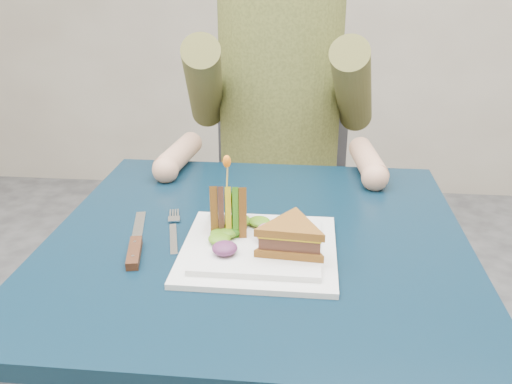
# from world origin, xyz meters

# --- Properties ---
(table) EXTENTS (0.75, 0.75, 0.73)m
(table) POSITION_xyz_m (0.00, 0.00, 0.65)
(table) COLOR black
(table) RESTS_ON ground
(chair) EXTENTS (0.42, 0.40, 0.93)m
(chair) POSITION_xyz_m (0.00, 0.73, 0.54)
(chair) COLOR #47474C
(chair) RESTS_ON ground
(diner) EXTENTS (0.54, 0.59, 0.74)m
(diner) POSITION_xyz_m (-0.00, 0.62, 0.91)
(diner) COLOR #525727
(diner) RESTS_ON chair
(plate) EXTENTS (0.26, 0.26, 0.02)m
(plate) POSITION_xyz_m (0.01, -0.07, 0.74)
(plate) COLOR white
(plate) RESTS_ON table
(sandwich_flat) EXTENTS (0.14, 0.14, 0.05)m
(sandwich_flat) POSITION_xyz_m (0.06, -0.09, 0.78)
(sandwich_flat) COLOR brown
(sandwich_flat) RESTS_ON plate
(sandwich_upright) EXTENTS (0.09, 0.14, 0.14)m
(sandwich_upright) POSITION_xyz_m (-0.05, -0.02, 0.78)
(sandwich_upright) COLOR brown
(sandwich_upright) RESTS_ON plate
(fork) EXTENTS (0.06, 0.18, 0.01)m
(fork) POSITION_xyz_m (-0.15, -0.01, 0.73)
(fork) COLOR silver
(fork) RESTS_ON table
(knife) EXTENTS (0.07, 0.22, 0.02)m
(knife) POSITION_xyz_m (-0.20, -0.08, 0.74)
(knife) COLOR silver
(knife) RESTS_ON table
(toothpick) EXTENTS (0.01, 0.01, 0.06)m
(toothpick) POSITION_xyz_m (-0.05, -0.02, 0.85)
(toothpick) COLOR tan
(toothpick) RESTS_ON sandwich_upright
(toothpick_frill) EXTENTS (0.01, 0.01, 0.02)m
(toothpick_frill) POSITION_xyz_m (-0.05, -0.02, 0.88)
(toothpick_frill) COLOR orange
(toothpick_frill) RESTS_ON sandwich_upright
(lettuce_spill) EXTENTS (0.15, 0.13, 0.02)m
(lettuce_spill) POSITION_xyz_m (0.01, -0.06, 0.76)
(lettuce_spill) COLOR #337A14
(lettuce_spill) RESTS_ON plate
(onion_ring) EXTENTS (0.04, 0.04, 0.02)m
(onion_ring) POSITION_xyz_m (0.02, -0.06, 0.77)
(onion_ring) COLOR #9E4C7A
(onion_ring) RESTS_ON plate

